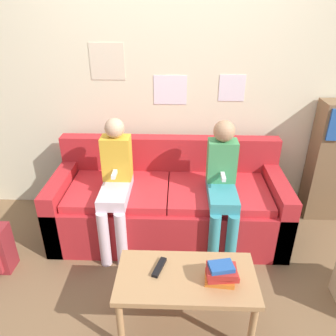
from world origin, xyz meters
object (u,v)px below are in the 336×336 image
Objects in this scene: tv_remote at (159,267)px; bookshelf at (334,162)px; person_right at (222,183)px; couch at (168,204)px; person_left at (115,181)px; coffee_table at (186,282)px.

bookshelf is at bearing 56.65° from tv_remote.
tv_remote is at bearing -121.73° from person_right.
tv_remote is 2.07m from bookshelf.
couch is at bearing 106.22° from tv_remote.
bookshelf reaches higher than person_left.
person_right is 0.96× the size of bookshelf.
couch reaches higher than tv_remote.
person_right is at bearing 0.08° from person_left.
coffee_table is 0.19m from tv_remote.
coffee_table is 1.98m from bookshelf.
couch is 1.80× the size of person_left.
person_left reaches higher than person_right.
person_right is (0.30, 0.83, 0.26)m from coffee_table.
person_right is (0.45, -0.19, 0.35)m from couch.
coffee_table is 0.92m from person_right.
person_left is 6.55× the size of tv_remote.
tv_remote is at bearing -91.66° from couch.
person_right is 1.25m from bookshelf.
person_right is 6.50× the size of tv_remote.
person_left reaches higher than coffee_table.
coffee_table is (0.15, -1.02, 0.08)m from couch.
person_right is at bearing 76.15° from tv_remote.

